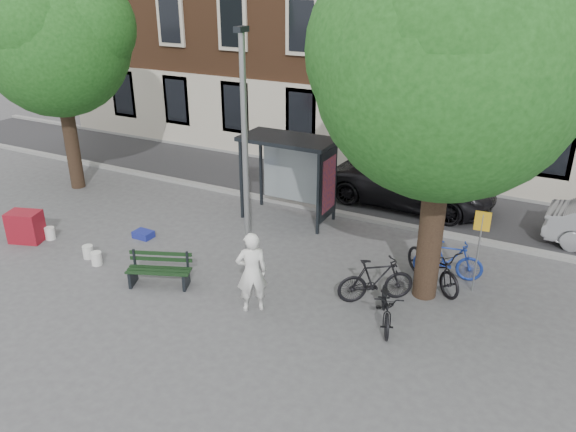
# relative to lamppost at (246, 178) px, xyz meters

# --- Properties ---
(ground) EXTENTS (90.00, 90.00, 0.00)m
(ground) POSITION_rel_lamppost_xyz_m (0.00, 0.00, -2.78)
(ground) COLOR #4C4C4F
(ground) RESTS_ON ground
(road) EXTENTS (40.00, 4.00, 0.01)m
(road) POSITION_rel_lamppost_xyz_m (0.00, 7.00, -2.78)
(road) COLOR #28282B
(road) RESTS_ON ground
(curb_near) EXTENTS (40.00, 0.25, 0.12)m
(curb_near) POSITION_rel_lamppost_xyz_m (0.00, 5.00, -2.72)
(curb_near) COLOR gray
(curb_near) RESTS_ON ground
(curb_far) EXTENTS (40.00, 0.25, 0.12)m
(curb_far) POSITION_rel_lamppost_xyz_m (0.00, 9.00, -2.72)
(curb_far) COLOR gray
(curb_far) RESTS_ON ground
(lamppost) EXTENTS (0.28, 0.35, 6.11)m
(lamppost) POSITION_rel_lamppost_xyz_m (0.00, 0.00, 0.00)
(lamppost) COLOR #9EA0A3
(lamppost) RESTS_ON ground
(tree_right) EXTENTS (5.76, 5.60, 8.20)m
(tree_right) POSITION_rel_lamppost_xyz_m (4.01, 1.38, 2.83)
(tree_right) COLOR black
(tree_right) RESTS_ON ground
(tree_left) EXTENTS (5.18, 4.86, 7.40)m
(tree_left) POSITION_rel_lamppost_xyz_m (-8.99, 2.88, 2.43)
(tree_left) COLOR black
(tree_left) RESTS_ON ground
(bus_shelter) EXTENTS (2.85, 1.45, 2.62)m
(bus_shelter) POSITION_rel_lamppost_xyz_m (-0.61, 4.11, -0.87)
(bus_shelter) COLOR #1E2328
(bus_shelter) RESTS_ON ground
(painter) EXTENTS (0.84, 0.80, 1.94)m
(painter) POSITION_rel_lamppost_xyz_m (0.66, -0.95, -1.81)
(painter) COLOR white
(painter) RESTS_ON ground
(bench) EXTENTS (1.64, 1.05, 0.81)m
(bench) POSITION_rel_lamppost_xyz_m (-1.93, -1.06, -2.41)
(bench) COLOR #1E2328
(bench) RESTS_ON ground
(bike_a) EXTENTS (2.05, 1.90, 1.09)m
(bike_a) POSITION_rel_lamppost_xyz_m (4.03, 2.06, -2.24)
(bike_a) COLOR black
(bike_a) RESTS_ON ground
(bike_b) EXTENTS (1.78, 0.79, 1.03)m
(bike_b) POSITION_rel_lamppost_xyz_m (4.29, 2.55, -2.27)
(bike_b) COLOR navy
(bike_b) RESTS_ON ground
(bike_c) EXTENTS (1.22, 1.85, 0.92)m
(bike_c) POSITION_rel_lamppost_xyz_m (3.56, -0.09, -2.32)
(bike_c) COLOR black
(bike_c) RESTS_ON ground
(bike_d) EXTENTS (1.78, 1.51, 1.10)m
(bike_d) POSITION_rel_lamppost_xyz_m (3.03, 0.70, -2.23)
(bike_d) COLOR black
(bike_d) RESTS_ON ground
(car_dark) EXTENTS (5.37, 2.62, 1.47)m
(car_dark) POSITION_rel_lamppost_xyz_m (2.12, 6.93, -2.05)
(car_dark) COLOR black
(car_dark) RESTS_ON ground
(red_stand) EXTENTS (1.04, 0.86, 0.90)m
(red_stand) POSITION_rel_lamppost_xyz_m (-6.91, -0.89, -2.33)
(red_stand) COLOR maroon
(red_stand) RESTS_ON ground
(blue_crate) EXTENTS (0.56, 0.41, 0.20)m
(blue_crate) POSITION_rel_lamppost_xyz_m (-4.10, 0.82, -2.68)
(blue_crate) COLOR navy
(blue_crate) RESTS_ON ground
(bucket_a) EXTENTS (0.37, 0.37, 0.36)m
(bucket_a) POSITION_rel_lamppost_xyz_m (-4.09, -1.02, -2.60)
(bucket_a) COLOR white
(bucket_a) RESTS_ON ground
(bucket_b) EXTENTS (0.34, 0.34, 0.36)m
(bucket_b) POSITION_rel_lamppost_xyz_m (-6.43, -0.50, -2.60)
(bucket_b) COLOR white
(bucket_b) RESTS_ON ground
(bucket_c) EXTENTS (0.37, 0.37, 0.36)m
(bucket_c) POSITION_rel_lamppost_xyz_m (-4.58, -0.85, -2.60)
(bucket_c) COLOR silver
(bucket_c) RESTS_ON ground
(notice_sign) EXTENTS (0.36, 0.08, 2.10)m
(notice_sign) POSITION_rel_lamppost_xyz_m (5.00, 2.20, -1.22)
(notice_sign) COLOR #9EA0A3
(notice_sign) RESTS_ON ground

